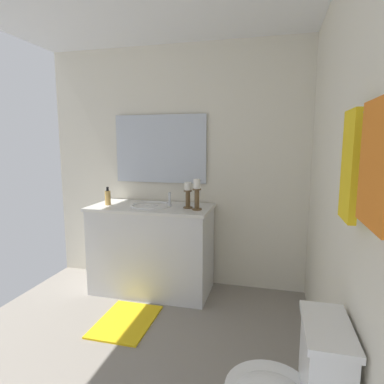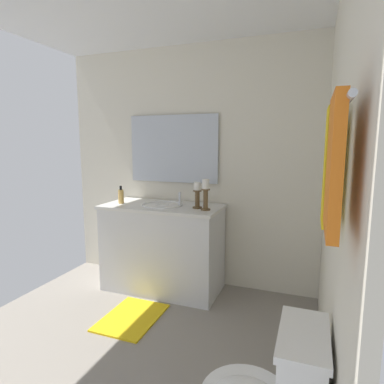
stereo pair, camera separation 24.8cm
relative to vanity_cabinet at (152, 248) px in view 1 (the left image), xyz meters
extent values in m
cube|color=gray|center=(0.91, 0.15, -0.45)|extent=(2.47, 2.73, 0.02)
cube|color=silver|center=(0.91, 1.51, 0.79)|extent=(2.47, 0.04, 2.45)
cube|color=silver|center=(-0.33, 0.15, 0.79)|extent=(0.04, 2.73, 2.45)
cube|color=silver|center=(0.00, 0.00, -0.02)|extent=(0.55, 1.15, 0.84)
cube|color=silver|center=(0.00, 0.00, 0.42)|extent=(0.58, 1.18, 0.03)
sphere|color=black|center=(-0.10, -0.59, 0.03)|extent=(0.02, 0.02, 0.02)
sphere|color=black|center=(0.10, -0.59, 0.03)|extent=(0.02, 0.02, 0.02)
ellipsoid|color=white|center=(0.00, 0.00, 0.38)|extent=(0.38, 0.30, 0.11)
torus|color=white|center=(0.00, 0.00, 0.44)|extent=(0.40, 0.40, 0.02)
cylinder|color=silver|center=(0.00, 0.19, 0.50)|extent=(0.02, 0.02, 0.14)
cube|color=silver|center=(-0.28, 0.00, 0.98)|extent=(0.02, 0.98, 0.70)
cylinder|color=brown|center=(0.07, 0.48, 0.44)|extent=(0.09, 0.09, 0.01)
cylinder|color=brown|center=(0.07, 0.48, 0.53)|extent=(0.04, 0.04, 0.19)
cylinder|color=brown|center=(0.07, 0.48, 0.62)|extent=(0.08, 0.08, 0.01)
cylinder|color=white|center=(0.07, 0.48, 0.67)|extent=(0.06, 0.06, 0.09)
cylinder|color=brown|center=(0.02, 0.38, 0.44)|extent=(0.09, 0.09, 0.01)
cylinder|color=brown|center=(0.02, 0.38, 0.51)|extent=(0.04, 0.04, 0.16)
cylinder|color=brown|center=(0.02, 0.38, 0.60)|extent=(0.08, 0.08, 0.01)
cylinder|color=white|center=(0.02, 0.38, 0.64)|extent=(0.06, 0.06, 0.07)
cylinder|color=#E5B259|center=(0.06, -0.44, 0.50)|extent=(0.06, 0.06, 0.14)
cylinder|color=black|center=(0.06, -0.44, 0.59)|extent=(0.02, 0.02, 0.04)
cube|color=white|center=(1.60, 1.38, 0.12)|extent=(0.36, 0.17, 0.32)
cube|color=white|center=(1.60, 1.38, 0.30)|extent=(0.38, 0.19, 0.03)
cylinder|color=silver|center=(1.72, 1.45, 1.15)|extent=(0.67, 0.02, 0.02)
cube|color=yellow|center=(1.55, 1.43, 0.95)|extent=(0.19, 0.03, 0.43)
cube|color=orange|center=(1.88, 1.43, 0.98)|extent=(0.27, 0.03, 0.37)
cube|color=yellow|center=(0.62, 0.00, -0.43)|extent=(0.60, 0.44, 0.02)
camera|label=1|loc=(2.91, 1.14, 1.04)|focal=30.24mm
camera|label=2|loc=(2.84, 1.38, 1.04)|focal=30.24mm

